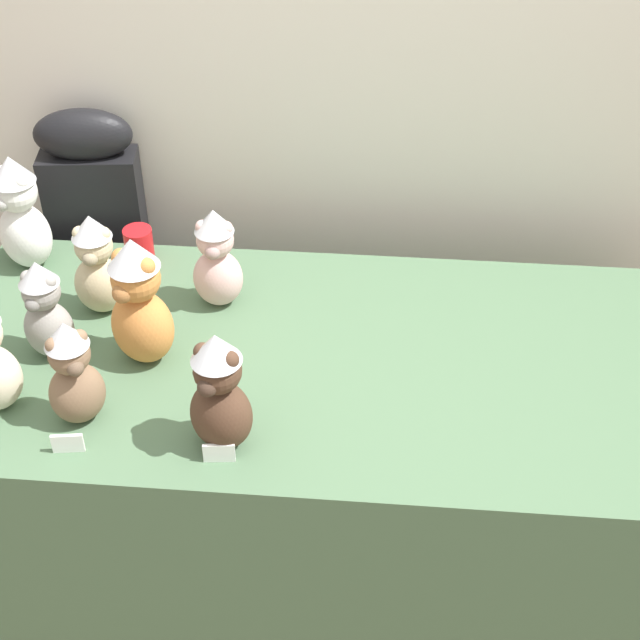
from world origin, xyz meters
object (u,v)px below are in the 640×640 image
at_px(teddy_bear_blush, 217,259).
at_px(teddy_bear_snow, 21,214).
at_px(teddy_bear_cocoa, 219,393).
at_px(party_cup_red, 139,247).
at_px(instrument_case, 105,264).
at_px(teddy_bear_ash, 45,311).
at_px(teddy_bear_mocha, 73,374).
at_px(teddy_bear_sand, 97,265).
at_px(teddy_bear_ginger, 139,303).
at_px(display_table, 320,456).

height_order(teddy_bear_blush, teddy_bear_snow, teddy_bear_snow).
distance_m(teddy_bear_blush, teddy_bear_cocoa, 0.52).
bearing_deg(party_cup_red, instrument_case, 130.18).
xyz_separation_m(teddy_bear_ash, teddy_bear_snow, (-0.18, 0.37, 0.03)).
bearing_deg(teddy_bear_mocha, teddy_bear_ash, 88.46).
distance_m(teddy_bear_ash, teddy_bear_blush, 0.44).
bearing_deg(teddy_bear_sand, party_cup_red, 75.25).
height_order(teddy_bear_cocoa, teddy_bear_sand, teddy_bear_cocoa).
relative_size(teddy_bear_ash, teddy_bear_blush, 0.96).
xyz_separation_m(teddy_bear_ginger, party_cup_red, (-0.11, 0.39, -0.12)).
xyz_separation_m(teddy_bear_mocha, teddy_bear_blush, (0.24, 0.46, 0.00)).
bearing_deg(teddy_bear_snow, teddy_bear_mocha, -29.73).
bearing_deg(display_table, teddy_bear_ginger, -175.35).
height_order(instrument_case, teddy_bear_snow, instrument_case).
xyz_separation_m(display_table, teddy_bear_ash, (-0.66, -0.04, 0.49)).
height_order(instrument_case, party_cup_red, instrument_case).
xyz_separation_m(display_table, instrument_case, (-0.72, 0.58, 0.18)).
xyz_separation_m(instrument_case, teddy_bear_sand, (0.14, -0.44, 0.31)).
bearing_deg(display_table, teddy_bear_snow, 158.49).
distance_m(display_table, teddy_bear_ginger, 0.68).
relative_size(teddy_bear_mocha, teddy_bear_ginger, 0.80).
distance_m(instrument_case, teddy_bear_ash, 0.69).
bearing_deg(teddy_bear_mocha, display_table, -6.96).
relative_size(teddy_bear_mocha, teddy_bear_sand, 0.97).
bearing_deg(instrument_case, teddy_bear_mocha, -83.48).
height_order(teddy_bear_snow, teddy_bear_sand, teddy_bear_snow).
bearing_deg(teddy_bear_ginger, teddy_bear_sand, 155.55).
bearing_deg(party_cup_red, teddy_bear_sand, -102.85).
height_order(teddy_bear_ginger, teddy_bear_sand, teddy_bear_ginger).
xyz_separation_m(teddy_bear_cocoa, teddy_bear_sand, (-0.39, 0.45, -0.01)).
distance_m(teddy_bear_sand, party_cup_red, 0.24).
xyz_separation_m(teddy_bear_ash, teddy_bear_blush, (0.38, 0.24, 0.01)).
bearing_deg(display_table, teddy_bear_cocoa, -121.80).
relative_size(display_table, teddy_bear_sand, 6.59).
relative_size(teddy_bear_snow, party_cup_red, 3.08).
relative_size(teddy_bear_sand, party_cup_red, 2.63).
relative_size(teddy_bear_ash, teddy_bear_sand, 0.95).
distance_m(teddy_bear_cocoa, teddy_bear_snow, 0.91).
bearing_deg(teddy_bear_mocha, teddy_bear_ginger, 32.79).
bearing_deg(party_cup_red, teddy_bear_mocha, -89.40).
distance_m(teddy_bear_ash, teddy_bear_sand, 0.20).
bearing_deg(teddy_bear_ginger, display_table, 29.57).
bearing_deg(teddy_bear_blush, teddy_bear_cocoa, -79.58).
bearing_deg(teddy_bear_mocha, teddy_bear_cocoa, -41.45).
distance_m(teddy_bear_blush, teddy_bear_snow, 0.57).
bearing_deg(teddy_bear_blush, teddy_bear_ginger, -121.29).
distance_m(instrument_case, teddy_bear_cocoa, 1.08).
bearing_deg(teddy_bear_ginger, instrument_case, 140.39).
xyz_separation_m(instrument_case, teddy_bear_ash, (0.06, -0.62, 0.31)).
xyz_separation_m(teddy_bear_cocoa, teddy_bear_snow, (-0.65, 0.64, 0.01)).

